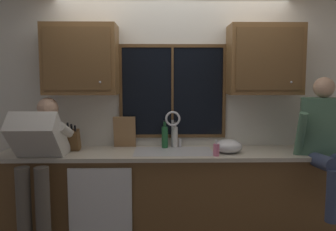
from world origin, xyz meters
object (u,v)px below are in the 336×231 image
at_px(mixing_bowl, 228,146).
at_px(soap_dispenser, 216,150).
at_px(bottle_green_glass, 165,137).
at_px(knife_block, 73,140).
at_px(person_standing, 39,157).
at_px(person_sitting_on_counter, 327,138).
at_px(cutting_board, 125,132).
at_px(bottle_tall_clear, 175,136).

xyz_separation_m(mixing_bowl, soap_dispenser, (-0.15, -0.15, -0.00)).
bearing_deg(bottle_green_glass, knife_block, -172.08).
relative_size(person_standing, bottle_green_glass, 4.92).
distance_m(person_sitting_on_counter, soap_dispenser, 1.05).
bearing_deg(bottle_green_glass, person_standing, -159.04).
relative_size(cutting_board, bottle_green_glass, 1.15).
bearing_deg(person_standing, cutting_board, 33.04).
height_order(person_sitting_on_counter, soap_dispenser, person_sitting_on_counter).
bearing_deg(bottle_tall_clear, person_standing, -159.74).
distance_m(person_standing, knife_block, 0.42).
bearing_deg(mixing_bowl, person_sitting_on_counter, -13.24).
bearing_deg(soap_dispenser, bottle_green_glass, 141.43).
distance_m(person_sitting_on_counter, cutting_board, 2.03).
relative_size(cutting_board, mixing_bowl, 1.24).
bearing_deg(bottle_green_glass, mixing_bowl, -20.51).
xyz_separation_m(knife_block, bottle_tall_clear, (1.06, 0.16, 0.01)).
distance_m(person_standing, mixing_bowl, 1.84).
bearing_deg(person_sitting_on_counter, mixing_bowl, 166.76).
bearing_deg(cutting_board, knife_block, -162.02).
bearing_deg(knife_block, mixing_bowl, -3.87).
bearing_deg(mixing_bowl, person_standing, -173.27).
relative_size(knife_block, soap_dispenser, 1.96).
bearing_deg(soap_dispenser, person_sitting_on_counter, -3.07).
xyz_separation_m(bottle_green_glass, bottle_tall_clear, (0.11, 0.03, -0.00)).
relative_size(person_sitting_on_counter, bottle_green_glass, 4.21).
height_order(mixing_bowl, bottle_green_glass, bottle_green_glass).
xyz_separation_m(person_sitting_on_counter, soap_dispenser, (-1.04, 0.06, -0.12)).
relative_size(knife_block, cutting_board, 0.93).
relative_size(person_sitting_on_counter, knife_block, 3.92).
bearing_deg(bottle_tall_clear, soap_dispenser, -47.68).
bearing_deg(cutting_board, soap_dispenser, -24.71).
distance_m(person_standing, soap_dispenser, 1.69).
bearing_deg(person_sitting_on_counter, cutting_board, 166.20).
bearing_deg(person_sitting_on_counter, bottle_green_glass, 163.66).
distance_m(person_sitting_on_counter, bottle_tall_clear, 1.50).
bearing_deg(knife_block, bottle_tall_clear, 8.42).
distance_m(person_standing, cutting_board, 0.91).
bearing_deg(knife_block, person_sitting_on_counter, -7.30).
bearing_deg(mixing_bowl, bottle_green_glass, 159.49).
distance_m(person_sitting_on_counter, mixing_bowl, 0.93).
bearing_deg(bottle_green_glass, soap_dispenser, -38.57).
bearing_deg(knife_block, soap_dispenser, -10.30).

